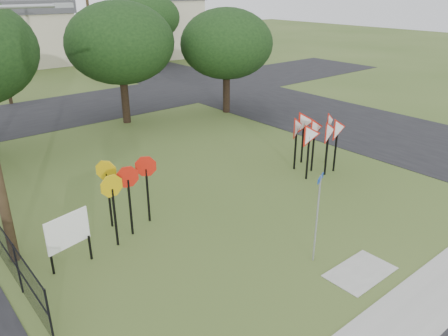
# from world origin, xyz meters

# --- Properties ---
(ground) EXTENTS (140.00, 140.00, 0.00)m
(ground) POSITION_xyz_m (0.00, 0.00, 0.00)
(ground) COLOR #39501E
(sidewalk) EXTENTS (30.00, 1.60, 0.02)m
(sidewalk) POSITION_xyz_m (0.00, -4.20, 0.01)
(sidewalk) COLOR #97978F
(sidewalk) RESTS_ON ground
(street_right) EXTENTS (8.00, 50.00, 0.02)m
(street_right) POSITION_xyz_m (12.00, 10.00, 0.01)
(street_right) COLOR black
(street_right) RESTS_ON ground
(street_far) EXTENTS (60.00, 8.00, 0.02)m
(street_far) POSITION_xyz_m (0.00, 20.00, 0.01)
(street_far) COLOR black
(street_far) RESTS_ON ground
(curb_pad) EXTENTS (2.00, 1.20, 0.02)m
(curb_pad) POSITION_xyz_m (0.00, -2.40, 0.01)
(curb_pad) COLOR #97978F
(curb_pad) RESTS_ON ground
(street_name_sign) EXTENTS (0.52, 0.25, 2.72)m
(street_name_sign) POSITION_xyz_m (-0.56, -1.15, 1.58)
(street_name_sign) COLOR #9DA1A6
(street_name_sign) RESTS_ON ground
(stop_sign_cluster) EXTENTS (2.24, 1.49, 2.40)m
(stop_sign_cluster) POSITION_xyz_m (-3.95, 3.81, 1.79)
(stop_sign_cluster) COLOR black
(stop_sign_cluster) RESTS_ON ground
(yield_sign_cluster) EXTENTS (3.13, 1.90, 2.47)m
(yield_sign_cluster) POSITION_xyz_m (4.84, 3.26, 1.81)
(yield_sign_cluster) COLOR black
(yield_sign_cluster) RESTS_ON ground
(info_board) EXTENTS (1.32, 0.33, 1.68)m
(info_board) POSITION_xyz_m (-6.12, 3.08, 1.11)
(info_board) COLOR black
(info_board) RESTS_ON ground
(far_pole_b) EXTENTS (1.40, 0.24, 8.50)m
(far_pole_b) POSITION_xyz_m (6.00, 28.00, 4.35)
(far_pole_b) COLOR #3D2F1C
(far_pole_b) RESTS_ON ground
(house_mid) EXTENTS (8.40, 8.40, 6.20)m
(house_mid) POSITION_xyz_m (4.00, 40.00, 3.15)
(house_mid) COLOR beige
(house_mid) RESTS_ON ground
(house_right) EXTENTS (8.30, 8.30, 7.20)m
(house_right) POSITION_xyz_m (18.00, 36.00, 3.65)
(house_right) COLOR beige
(house_right) RESTS_ON ground
(tree_near_mid) EXTENTS (6.00, 6.00, 6.80)m
(tree_near_mid) POSITION_xyz_m (2.00, 15.00, 4.54)
(tree_near_mid) COLOR black
(tree_near_mid) RESTS_ON ground
(tree_near_right) EXTENTS (5.60, 5.60, 6.33)m
(tree_near_right) POSITION_xyz_m (8.00, 13.00, 4.22)
(tree_near_right) COLOR black
(tree_near_right) RESTS_ON ground
(tree_far_right) EXTENTS (6.00, 6.00, 6.80)m
(tree_far_right) POSITION_xyz_m (14.00, 32.00, 4.54)
(tree_far_right) COLOR black
(tree_far_right) RESTS_ON ground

